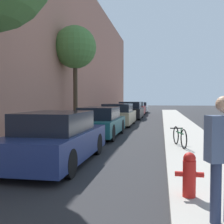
{
  "coord_description": "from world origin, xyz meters",
  "views": [
    {
      "loc": [
        1.76,
        0.44,
        1.7
      ],
      "look_at": [
        -0.09,
        10.76,
        1.21
      ],
      "focal_mm": 44.35,
      "sensor_mm": 36.0,
      "label": 1
    }
  ],
  "objects_px": {
    "parked_car_navy": "(57,139)",
    "fire_hydrant": "(189,174)",
    "parked_car_red": "(135,109)",
    "street_tree_far": "(75,48)",
    "pedestrian": "(224,152)",
    "bicycle": "(180,137)",
    "parked_car_teal": "(100,123)",
    "parked_car_black": "(131,111)",
    "parked_car_champagne": "(118,115)",
    "parked_car_white": "(140,108)"
  },
  "relations": [
    {
      "from": "parked_car_navy",
      "to": "parked_car_black",
      "type": "height_order",
      "value": "parked_car_black"
    },
    {
      "from": "bicycle",
      "to": "pedestrian",
      "type": "bearing_deg",
      "value": -100.71
    },
    {
      "from": "parked_car_black",
      "to": "fire_hydrant",
      "type": "height_order",
      "value": "parked_car_black"
    },
    {
      "from": "parked_car_navy",
      "to": "fire_hydrant",
      "type": "bearing_deg",
      "value": -36.39
    },
    {
      "from": "parked_car_champagne",
      "to": "pedestrian",
      "type": "distance_m",
      "value": 14.35
    },
    {
      "from": "parked_car_black",
      "to": "bicycle",
      "type": "relative_size",
      "value": 3.05
    },
    {
      "from": "parked_car_teal",
      "to": "pedestrian",
      "type": "relative_size",
      "value": 2.68
    },
    {
      "from": "parked_car_champagne",
      "to": "pedestrian",
      "type": "height_order",
      "value": "pedestrian"
    },
    {
      "from": "pedestrian",
      "to": "bicycle",
      "type": "bearing_deg",
      "value": -105.35
    },
    {
      "from": "parked_car_champagne",
      "to": "parked_car_black",
      "type": "xyz_separation_m",
      "value": [
        0.15,
        6.09,
        0.03
      ]
    },
    {
      "from": "parked_car_champagne",
      "to": "parked_car_black",
      "type": "bearing_deg",
      "value": 88.56
    },
    {
      "from": "parked_car_navy",
      "to": "parked_car_black",
      "type": "distance_m",
      "value": 16.77
    },
    {
      "from": "parked_car_navy",
      "to": "bicycle",
      "type": "xyz_separation_m",
      "value": [
        3.31,
        2.53,
        -0.2
      ]
    },
    {
      "from": "parked_car_red",
      "to": "pedestrian",
      "type": "xyz_separation_m",
      "value": [
        3.44,
        -25.14,
        0.35
      ]
    },
    {
      "from": "parked_car_champagne",
      "to": "street_tree_far",
      "type": "height_order",
      "value": "street_tree_far"
    },
    {
      "from": "parked_car_white",
      "to": "fire_hydrant",
      "type": "relative_size",
      "value": 5.5
    },
    {
      "from": "parked_car_navy",
      "to": "parked_car_black",
      "type": "relative_size",
      "value": 0.91
    },
    {
      "from": "pedestrian",
      "to": "bicycle",
      "type": "height_order",
      "value": "pedestrian"
    },
    {
      "from": "parked_car_red",
      "to": "bicycle",
      "type": "relative_size",
      "value": 2.57
    },
    {
      "from": "parked_car_red",
      "to": "parked_car_navy",
      "type": "bearing_deg",
      "value": -90.12
    },
    {
      "from": "parked_car_navy",
      "to": "parked_car_red",
      "type": "bearing_deg",
      "value": 89.88
    },
    {
      "from": "parked_car_black",
      "to": "street_tree_far",
      "type": "relative_size",
      "value": 0.81
    },
    {
      "from": "parked_car_champagne",
      "to": "parked_car_teal",
      "type": "bearing_deg",
      "value": -89.55
    },
    {
      "from": "parked_car_black",
      "to": "fire_hydrant",
      "type": "distance_m",
      "value": 19.34
    },
    {
      "from": "parked_car_teal",
      "to": "parked_car_black",
      "type": "xyz_separation_m",
      "value": [
        0.11,
        11.55,
        0.05
      ]
    },
    {
      "from": "parked_car_black",
      "to": "parked_car_white",
      "type": "xyz_separation_m",
      "value": [
        -0.04,
        10.74,
        -0.06
      ]
    },
    {
      "from": "parked_car_black",
      "to": "pedestrian",
      "type": "xyz_separation_m",
      "value": [
        3.37,
        -20.0,
        0.34
      ]
    },
    {
      "from": "parked_car_navy",
      "to": "parked_car_red",
      "type": "relative_size",
      "value": 1.08
    },
    {
      "from": "parked_car_teal",
      "to": "parked_car_red",
      "type": "xyz_separation_m",
      "value": [
        0.04,
        16.7,
        0.04
      ]
    },
    {
      "from": "street_tree_far",
      "to": "pedestrian",
      "type": "height_order",
      "value": "street_tree_far"
    },
    {
      "from": "bicycle",
      "to": "fire_hydrant",
      "type": "bearing_deg",
      "value": -104.24
    },
    {
      "from": "parked_car_navy",
      "to": "fire_hydrant",
      "type": "relative_size",
      "value": 5.87
    },
    {
      "from": "fire_hydrant",
      "to": "bicycle",
      "type": "height_order",
      "value": "fire_hydrant"
    },
    {
      "from": "street_tree_far",
      "to": "fire_hydrant",
      "type": "distance_m",
      "value": 12.65
    },
    {
      "from": "parked_car_teal",
      "to": "parked_car_champagne",
      "type": "bearing_deg",
      "value": 90.45
    },
    {
      "from": "parked_car_navy",
      "to": "street_tree_far",
      "type": "relative_size",
      "value": 0.74
    },
    {
      "from": "parked_car_champagne",
      "to": "fire_hydrant",
      "type": "distance_m",
      "value": 13.4
    },
    {
      "from": "parked_car_red",
      "to": "parked_car_white",
      "type": "distance_m",
      "value": 5.59
    },
    {
      "from": "parked_car_black",
      "to": "fire_hydrant",
      "type": "relative_size",
      "value": 6.43
    },
    {
      "from": "parked_car_black",
      "to": "pedestrian",
      "type": "distance_m",
      "value": 20.28
    },
    {
      "from": "parked_car_navy",
      "to": "pedestrian",
      "type": "xyz_separation_m",
      "value": [
        3.48,
        -3.23,
        0.38
      ]
    },
    {
      "from": "parked_car_red",
      "to": "pedestrian",
      "type": "height_order",
      "value": "pedestrian"
    },
    {
      "from": "parked_car_red",
      "to": "parked_car_white",
      "type": "bearing_deg",
      "value": 89.68
    },
    {
      "from": "parked_car_red",
      "to": "street_tree_far",
      "type": "xyz_separation_m",
      "value": [
        -2.21,
        -13.53,
        3.94
      ]
    },
    {
      "from": "parked_car_navy",
      "to": "street_tree_far",
      "type": "xyz_separation_m",
      "value": [
        -2.16,
        8.39,
        3.97
      ]
    },
    {
      "from": "parked_car_white",
      "to": "pedestrian",
      "type": "xyz_separation_m",
      "value": [
        3.41,
        -30.73,
        0.4
      ]
    },
    {
      "from": "parked_car_champagne",
      "to": "parked_car_red",
      "type": "distance_m",
      "value": 11.24
    },
    {
      "from": "parked_car_red",
      "to": "parked_car_white",
      "type": "xyz_separation_m",
      "value": [
        0.03,
        5.59,
        -0.05
      ]
    },
    {
      "from": "parked_car_champagne",
      "to": "street_tree_far",
      "type": "distance_m",
      "value": 5.04
    },
    {
      "from": "parked_car_black",
      "to": "parked_car_white",
      "type": "distance_m",
      "value": 10.74
    }
  ]
}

